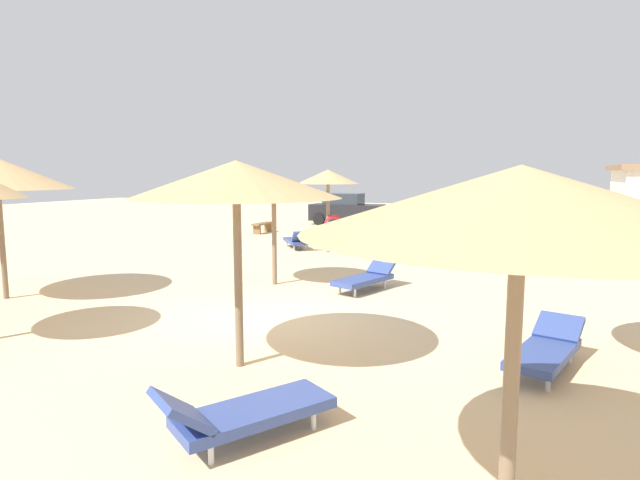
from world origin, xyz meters
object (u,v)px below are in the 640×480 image
at_px(parasol_1, 236,180).
at_px(parked_car, 346,210).
at_px(lounger_3, 297,240).
at_px(bench_0, 263,226).
at_px(parasol_7, 520,201).
at_px(parasol_3, 328,179).
at_px(lounger_5, 366,277).
at_px(lounger_2, 532,251).
at_px(parasol_2, 566,191).
at_px(parasol_5, 274,186).
at_px(lounger_1, 243,412).
at_px(lounger_4, 546,349).

distance_m(parasol_1, parked_car, 21.65).
height_order(lounger_3, bench_0, lounger_3).
xyz_separation_m(parasol_1, parasol_7, (3.72, -2.37, -0.11)).
distance_m(parasol_3, lounger_3, 2.70).
relative_size(lounger_3, lounger_5, 0.94).
xyz_separation_m(parasol_3, lounger_2, (6.81, 0.69, -2.30)).
relative_size(parasol_3, lounger_2, 1.65).
height_order(parasol_2, parasol_7, parasol_7).
distance_m(lounger_3, parked_car, 9.82).
xyz_separation_m(parasol_5, lounger_2, (6.17, 6.30, -2.16)).
height_order(lounger_2, lounger_5, lounger_2).
relative_size(parasol_1, parked_car, 0.74).
bearing_deg(parasol_1, bench_0, 116.51).
xyz_separation_m(lounger_1, lounger_5, (-0.78, 7.28, 0.00)).
xyz_separation_m(parasol_2, lounger_5, (-4.75, -7.27, -1.91)).
distance_m(lounger_1, lounger_4, 4.49).
bearing_deg(lounger_5, parasol_1, -93.61).
bearing_deg(parasol_3, parasol_1, -76.19).
bearing_deg(parked_car, lounger_4, -64.01).
xyz_separation_m(parasol_3, lounger_5, (3.01, -5.43, -2.31)).
height_order(parasol_7, lounger_4, parasol_7).
bearing_deg(lounger_5, lounger_3, 127.28).
xyz_separation_m(lounger_2, lounger_5, (-3.80, -6.12, -0.01)).
bearing_deg(bench_0, parasol_7, -57.30).
bearing_deg(parasol_2, bench_0, 168.16).
distance_m(parasol_3, bench_0, 7.11).
bearing_deg(parasol_3, lounger_2, 5.82).
bearing_deg(parasol_5, bench_0, 119.12).
bearing_deg(lounger_2, parasol_1, -109.74).
xyz_separation_m(lounger_5, bench_0, (-8.01, 9.94, 0.03)).
xyz_separation_m(parasol_7, lounger_1, (-2.60, 0.51, -2.27)).
height_order(parasol_3, lounger_1, parasol_3).
bearing_deg(parked_car, lounger_2, -44.67).
bearing_deg(lounger_1, lounger_3, 111.60).
bearing_deg(parasol_2, parasol_5, -133.69).
distance_m(parasol_1, lounger_4, 5.01).
distance_m(parasol_2, lounger_1, 15.20).
relative_size(lounger_1, lounger_3, 1.03).
xyz_separation_m(parasol_1, parasol_5, (-2.03, 5.25, -0.21)).
height_order(parasol_3, bench_0, parasol_3).
bearing_deg(parasol_5, lounger_3, 108.75).
distance_m(lounger_2, bench_0, 12.41).
bearing_deg(lounger_5, lounger_1, -83.87).
height_order(parasol_1, lounger_3, parasol_1).
bearing_deg(parasol_3, parked_car, 104.81).
distance_m(lounger_1, lounger_3, 14.02).
bearing_deg(parked_car, lounger_5, -69.90).
distance_m(lounger_4, parked_car, 21.65).
bearing_deg(parasol_5, parasol_7, -52.95).
xyz_separation_m(parasol_2, lounger_4, (-0.93, -11.25, -1.92)).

